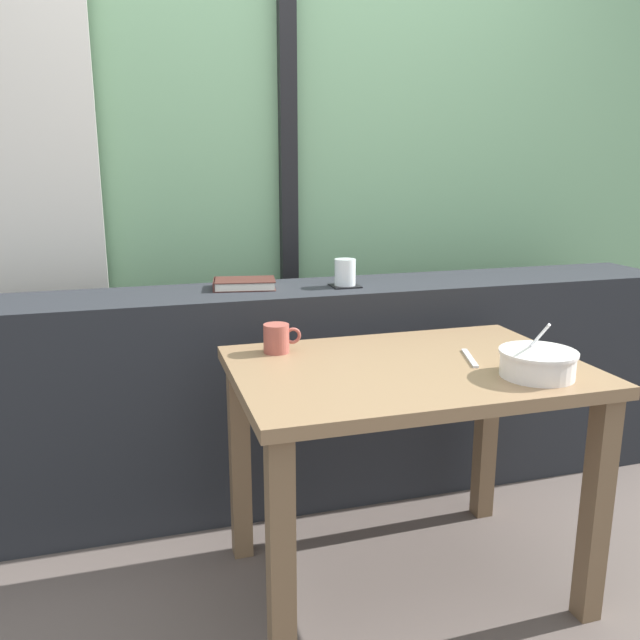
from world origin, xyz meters
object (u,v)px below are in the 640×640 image
breakfast_table (407,405)px  closed_book (244,284)px  coaster_square (345,286)px  juice_glass (345,274)px  ceramic_mug (277,338)px  soup_bowl (538,364)px  fork_utensil (470,358)px

breakfast_table → closed_book: (-0.34, 0.67, 0.25)m
coaster_square → juice_glass: 0.04m
breakfast_table → ceramic_mug: 0.42m
breakfast_table → coaster_square: size_ratio=9.67×
coaster_square → closed_book: 0.36m
coaster_square → soup_bowl: bearing=-71.2°
closed_book → soup_bowl: bearing=-54.1°
juice_glass → closed_book: size_ratio=0.40×
juice_glass → closed_book: juice_glass is taller
juice_glass → closed_book: 0.36m
coaster_square → fork_utensil: 0.63m
soup_bowl → juice_glass: bearing=108.8°
closed_book → ceramic_mug: (0.02, -0.45, -0.08)m
juice_glass → soup_bowl: juice_glass is taller
coaster_square → soup_bowl: (0.27, -0.79, -0.08)m
breakfast_table → juice_glass: size_ratio=10.22×
soup_bowl → ceramic_mug: bearing=145.8°
ceramic_mug → closed_book: bearing=92.3°
breakfast_table → fork_utensil: bearing=0.0°
coaster_square → closed_book: bearing=168.7°
closed_book → juice_glass: bearing=-11.3°
coaster_square → soup_bowl: size_ratio=0.50×
coaster_square → juice_glass: size_ratio=1.06×
juice_glass → fork_utensil: 0.64m
breakfast_table → ceramic_mug: bearing=145.4°
breakfast_table → soup_bowl: (0.28, -0.19, 0.15)m
fork_utensil → ceramic_mug: bearing=174.1°
juice_glass → ceramic_mug: juice_glass is taller
breakfast_table → ceramic_mug: ceramic_mug is taller
breakfast_table → soup_bowl: bearing=-33.7°
fork_utensil → ceramic_mug: size_ratio=1.50×
juice_glass → coaster_square: bearing=76.0°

